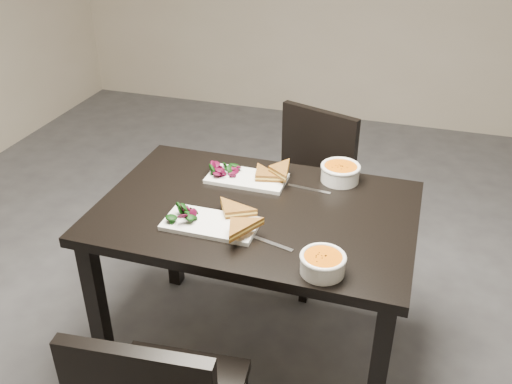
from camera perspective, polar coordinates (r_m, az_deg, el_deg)
ground at (r=2.81m, az=2.81°, el=-11.70°), size 5.00×5.00×0.00m
table at (r=2.19m, az=0.00°, el=-3.82°), size 1.20×0.80×0.75m
chair_far at (r=2.84m, az=4.99°, el=0.74°), size 0.54×0.54×0.85m
plate_near at (r=2.03m, az=-4.62°, el=-3.25°), size 0.34×0.17×0.02m
sandwich_near at (r=2.01m, az=-2.77°, el=-2.48°), size 0.21×0.19×0.06m
salad_near at (r=2.05m, az=-7.25°, el=-2.03°), size 0.11×0.10×0.05m
soup_bowl_near at (r=1.80m, az=6.80°, el=-7.14°), size 0.15×0.15×0.07m
cutlery_near at (r=1.94m, az=1.43°, el=-5.18°), size 0.18×0.06×0.00m
plate_far at (r=2.32m, az=-0.94°, el=1.38°), size 0.33×0.16×0.02m
sandwich_far at (r=2.27m, az=0.49°, el=1.73°), size 0.18×0.15×0.05m
salad_far at (r=2.34m, az=-3.28°, el=2.39°), size 0.10×0.09×0.04m
soup_bowl_far at (r=2.33m, az=8.57°, el=2.05°), size 0.16×0.16×0.07m
cutlery_far at (r=2.27m, az=5.41°, el=0.30°), size 0.18×0.03×0.00m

